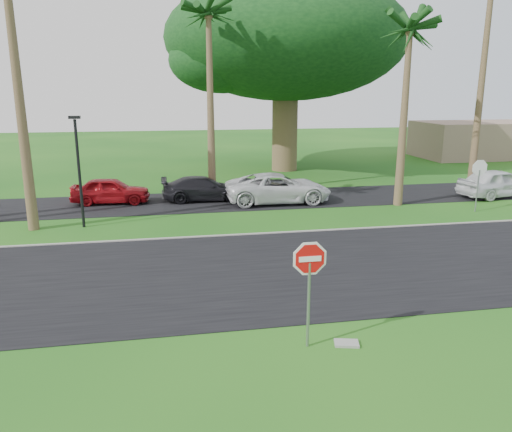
{
  "coord_description": "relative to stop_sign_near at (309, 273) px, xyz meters",
  "views": [
    {
      "loc": [
        -2.51,
        -12.88,
        5.66
      ],
      "look_at": [
        0.25,
        2.07,
        1.8
      ],
      "focal_mm": 35.0,
      "sensor_mm": 36.0,
      "label": 1
    }
  ],
  "objects": [
    {
      "name": "curb",
      "position": [
        -0.5,
        9.05,
        -1.74
      ],
      "size": [
        120.0,
        0.12,
        0.06
      ],
      "primitive_type": "cube",
      "color": "gray",
      "rests_on": "ground"
    },
    {
      "name": "car_minivan",
      "position": [
        2.66,
        14.59,
        -1.03
      ],
      "size": [
        5.43,
        2.58,
        1.5
      ],
      "primitive_type": "imported",
      "rotation": [
        0.0,
        0.0,
        1.55
      ],
      "color": "silver",
      "rests_on": "ground"
    },
    {
      "name": "palm_center",
      "position": [
        -0.5,
        17.0,
        7.39
      ],
      "size": [
        5.0,
        5.0,
        10.5
      ],
      "color": "brown",
      "rests_on": "ground"
    },
    {
      "name": "building_far",
      "position": [
        23.5,
        29.0,
        -0.27
      ],
      "size": [
        10.0,
        6.0,
        3.0
      ],
      "primitive_type": "cube",
      "color": "gray",
      "rests_on": "ground"
    },
    {
      "name": "ground",
      "position": [
        -0.5,
        3.0,
        -1.77
      ],
      "size": [
        120.0,
        120.0,
        0.0
      ],
      "primitive_type": "plane",
      "color": "#134C13",
      "rests_on": "ground"
    },
    {
      "name": "utility_slab",
      "position": [
        0.9,
        -0.1,
        -1.74
      ],
      "size": [
        0.62,
        0.47,
        0.06
      ],
      "primitive_type": "cube",
      "rotation": [
        0.0,
        0.0,
        -0.24
      ],
      "color": "gray",
      "rests_on": "ground"
    },
    {
      "name": "car_dark",
      "position": [
        -1.09,
        15.79,
        -1.15
      ],
      "size": [
        4.31,
        1.77,
        1.25
      ],
      "primitive_type": "imported",
      "rotation": [
        0.0,
        0.0,
        1.58
      ],
      "color": "black",
      "rests_on": "ground"
    },
    {
      "name": "streetlight_right",
      "position": [
        -6.5,
        11.5,
        0.88
      ],
      "size": [
        0.45,
        0.25,
        4.64
      ],
      "color": "black",
      "rests_on": "ground"
    },
    {
      "name": "stop_sign_near",
      "position": [
        0.0,
        0.0,
        0.0
      ],
      "size": [
        1.05,
        0.07,
        2.62
      ],
      "color": "gray",
      "rests_on": "ground"
    },
    {
      "name": "canopy_tree",
      "position": [
        5.5,
        25.0,
        7.17
      ],
      "size": [
        16.5,
        16.5,
        13.12
      ],
      "color": "brown",
      "rests_on": "ground"
    },
    {
      "name": "parking_strip",
      "position": [
        -0.5,
        15.5,
        -1.76
      ],
      "size": [
        120.0,
        5.0,
        0.02
      ],
      "primitive_type": "cube",
      "color": "black",
      "rests_on": "ground"
    },
    {
      "name": "palm_right_near",
      "position": [
        8.5,
        13.0,
        6.42
      ],
      "size": [
        5.0,
        5.0,
        9.5
      ],
      "color": "brown",
      "rests_on": "ground"
    },
    {
      "name": "stop_sign_far",
      "position": [
        11.5,
        11.0,
        0.0
      ],
      "size": [
        1.05,
        0.07,
        2.62
      ],
      "rotation": [
        0.0,
        0.0,
        3.14
      ],
      "color": "gray",
      "rests_on": "ground"
    },
    {
      "name": "road",
      "position": [
        -0.5,
        5.0,
        -1.76
      ],
      "size": [
        120.0,
        8.0,
        0.02
      ],
      "primitive_type": "cube",
      "color": "black",
      "rests_on": "ground"
    },
    {
      "name": "car_pickup",
      "position": [
        14.61,
        13.82,
        -1.01
      ],
      "size": [
        4.72,
        2.58,
        1.52
      ],
      "primitive_type": "imported",
      "rotation": [
        0.0,
        0.0,
        1.75
      ],
      "color": "silver",
      "rests_on": "ground"
    },
    {
      "name": "car_red",
      "position": [
        -5.78,
        15.95,
        -1.11
      ],
      "size": [
        4.0,
        1.85,
        1.33
      ],
      "primitive_type": "imported",
      "rotation": [
        0.0,
        0.0,
        1.5
      ],
      "color": "maroon",
      "rests_on": "ground"
    }
  ]
}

